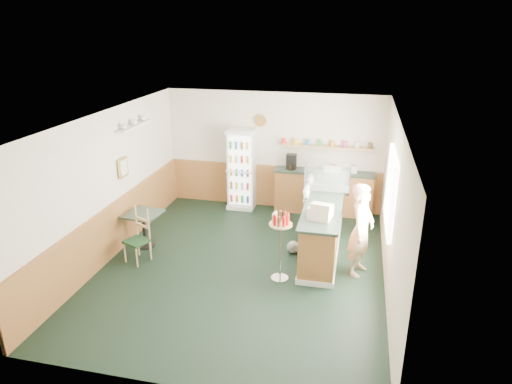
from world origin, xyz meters
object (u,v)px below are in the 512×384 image
(display_case, at_px, (327,179))
(cash_register, at_px, (321,212))
(cafe_chair, at_px, (138,233))
(drinks_fridge, at_px, (242,169))
(cafe_table, at_px, (144,223))
(condiment_stand, at_px, (280,235))
(shopkeeper, at_px, (361,230))

(display_case, distance_m, cash_register, 1.39)
(display_case, distance_m, cafe_chair, 3.76)
(drinks_fridge, xyz_separation_m, cafe_table, (-1.35, -2.40, -0.44))
(cafe_chair, bearing_deg, drinks_fridge, 89.65)
(display_case, bearing_deg, cash_register, -90.00)
(drinks_fridge, relative_size, display_case, 2.14)
(cash_register, xyz_separation_m, condiment_stand, (-0.61, -0.45, -0.29))
(condiment_stand, bearing_deg, cafe_chair, 177.51)
(cafe_table, bearing_deg, cash_register, -2.89)
(cash_register, distance_m, shopkeeper, 0.76)
(cash_register, relative_size, cafe_table, 0.55)
(drinks_fridge, height_order, display_case, drinks_fridge)
(display_case, bearing_deg, drinks_fridge, 150.01)
(condiment_stand, relative_size, cafe_chair, 1.19)
(drinks_fridge, relative_size, cafe_chair, 1.85)
(shopkeeper, bearing_deg, cafe_chair, 114.52)
(cash_register, relative_size, cafe_chair, 0.38)
(display_case, height_order, cash_register, display_case)
(display_case, bearing_deg, cafe_chair, -152.28)
(shopkeeper, bearing_deg, drinks_fridge, 66.50)
(cash_register, xyz_separation_m, shopkeeper, (0.70, 0.07, -0.29))
(drinks_fridge, bearing_deg, cafe_table, -119.39)
(cafe_table, bearing_deg, display_case, 19.62)
(cash_register, xyz_separation_m, cafe_chair, (-3.26, -0.33, -0.59))
(condiment_stand, height_order, cafe_chair, condiment_stand)
(shopkeeper, bearing_deg, cafe_table, 107.31)
(condiment_stand, bearing_deg, drinks_fridge, 115.57)
(condiment_stand, relative_size, cafe_table, 1.69)
(display_case, distance_m, shopkeeper, 1.55)
(shopkeeper, height_order, condiment_stand, shopkeeper)
(shopkeeper, xyz_separation_m, condiment_stand, (-1.31, -0.52, -0.00))
(cash_register, bearing_deg, cafe_table, -172.90)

